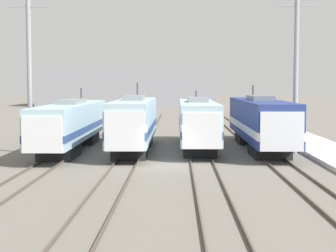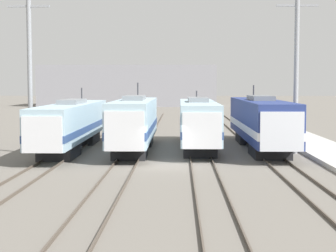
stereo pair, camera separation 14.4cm
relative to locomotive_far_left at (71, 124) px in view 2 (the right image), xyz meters
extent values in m
plane|color=#666059|center=(7.37, -8.06, -2.05)|extent=(400.00, 400.00, 0.00)
cube|color=#4C4238|center=(-0.72, -8.06, -1.97)|extent=(0.07, 120.00, 0.15)
cube|color=#4C4238|center=(0.72, -8.06, -1.97)|extent=(0.07, 120.00, 0.15)
cube|color=#4C4238|center=(4.20, -8.06, -1.97)|extent=(0.07, 120.00, 0.15)
cube|color=#4C4238|center=(5.63, -8.06, -1.97)|extent=(0.07, 120.00, 0.15)
cube|color=#4C4238|center=(9.11, -8.06, -1.97)|extent=(0.07, 120.00, 0.15)
cube|color=#4C4238|center=(10.55, -8.06, -1.97)|extent=(0.07, 120.00, 0.15)
cube|color=#4C4238|center=(14.03, -8.06, -1.97)|extent=(0.07, 120.00, 0.15)
cube|color=#4C4238|center=(15.46, -8.06, -1.97)|extent=(0.07, 120.00, 0.15)
cube|color=#232326|center=(0.00, -4.40, -1.57)|extent=(2.30, 4.29, 0.95)
cube|color=#232326|center=(0.00, 5.34, -1.57)|extent=(2.30, 4.29, 0.95)
cube|color=#9EBCCC|center=(0.00, 0.47, 0.23)|extent=(2.71, 19.48, 2.65)
cube|color=navy|center=(0.00, 0.47, -0.30)|extent=(2.75, 19.52, 0.48)
cube|color=silver|center=(0.00, -8.45, 0.03)|extent=(2.49, 1.84, 2.26)
cube|color=black|center=(0.00, -9.29, 0.53)|extent=(2.12, 0.08, 0.63)
cube|color=gray|center=(0.00, 0.47, 1.73)|extent=(1.49, 4.87, 0.35)
cylinder|color=#38383D|center=(0.00, 4.76, 2.17)|extent=(0.12, 0.12, 1.22)
cube|color=#232326|center=(4.91, -4.21, -1.57)|extent=(2.33, 3.55, 0.95)
cube|color=#232326|center=(4.91, 3.84, -1.57)|extent=(2.33, 3.55, 0.95)
cube|color=#9EBCCC|center=(4.91, -0.19, 0.39)|extent=(2.74, 16.12, 2.96)
cube|color=navy|center=(4.91, -0.19, -0.21)|extent=(2.78, 16.16, 0.53)
cube|color=silver|center=(4.91, -7.23, 0.16)|extent=(2.52, 2.24, 2.52)
cube|color=black|center=(4.91, -8.26, 0.72)|extent=(2.14, 0.08, 0.71)
cube|color=gray|center=(4.91, -0.19, 2.04)|extent=(1.51, 4.03, 0.35)
cylinder|color=#38383D|center=(4.91, 3.36, 2.54)|extent=(0.12, 0.12, 1.34)
cube|color=#232326|center=(9.83, -2.78, -1.57)|extent=(2.37, 3.66, 0.95)
cube|color=#232326|center=(9.83, 5.55, -1.57)|extent=(2.37, 3.66, 0.95)
cube|color=#9EBCCC|center=(9.83, 1.38, 0.30)|extent=(2.79, 16.65, 2.79)
cube|color=navy|center=(9.83, 1.38, -0.26)|extent=(2.83, 16.69, 0.50)
cube|color=silver|center=(9.83, -6.14, 0.09)|extent=(2.56, 1.81, 2.37)
cube|color=black|center=(9.83, -6.96, 0.61)|extent=(2.18, 0.08, 0.66)
cube|color=gray|center=(9.83, 1.38, 1.87)|extent=(1.53, 4.16, 0.35)
cylinder|color=#38383D|center=(9.83, 5.05, 2.11)|extent=(0.12, 0.12, 0.82)
cube|color=black|center=(14.74, -3.48, -1.57)|extent=(2.52, 4.15, 0.95)
cube|color=black|center=(14.74, 5.96, -1.57)|extent=(2.52, 4.15, 0.95)
cube|color=navy|center=(14.74, 1.24, 0.37)|extent=(2.97, 18.87, 2.93)
cube|color=silver|center=(14.74, 1.24, -0.22)|extent=(3.01, 18.91, 0.53)
cube|color=silver|center=(14.74, -7.22, 0.15)|extent=(2.73, 2.16, 2.49)
cube|color=black|center=(14.74, -8.21, 0.70)|extent=(2.32, 0.08, 0.70)
cube|color=slate|center=(14.74, 1.24, 2.01)|extent=(1.63, 4.72, 0.35)
cylinder|color=#38383D|center=(14.74, 5.39, 2.42)|extent=(0.12, 0.12, 1.17)
cylinder|color=gray|center=(-2.71, -1.67, 4.11)|extent=(0.35, 0.35, 12.31)
cube|color=gray|center=(-2.71, -1.67, 8.79)|extent=(3.07, 0.16, 0.16)
cylinder|color=gray|center=(16.91, -1.67, 4.11)|extent=(0.35, 0.35, 12.31)
cube|color=gray|center=(16.91, -1.67, 8.79)|extent=(3.07, 0.16, 0.16)
cube|color=gray|center=(-3.46, 87.79, 2.60)|extent=(39.98, 14.75, 9.28)
camera|label=1|loc=(8.21, -43.07, 3.15)|focal=60.00mm
camera|label=2|loc=(8.36, -43.06, 3.15)|focal=60.00mm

